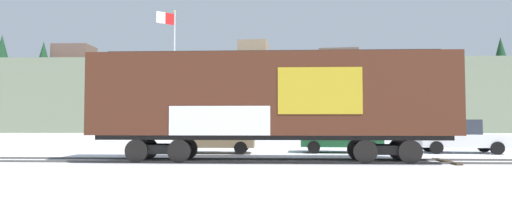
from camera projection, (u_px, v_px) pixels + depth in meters
ground_plane at (296, 162)px, 17.14m from camera, size 260.00×260.00×0.00m
track at (294, 161)px, 17.13m from camera, size 60.02×3.56×0.08m
freight_car at (271, 97)px, 17.28m from camera, size 14.26×3.34×4.52m
flagpole at (171, 59)px, 30.75m from camera, size 1.24×0.97×9.77m
hillside at (272, 101)px, 77.18m from camera, size 134.59×35.70×15.44m
parked_car_tan at (214, 137)px, 21.74m from camera, size 4.04×1.95×1.68m
parked_car_green at (339, 135)px, 22.20m from camera, size 4.31×2.26×1.87m
parked_car_white at (460, 137)px, 21.84m from camera, size 4.37×2.40×1.72m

